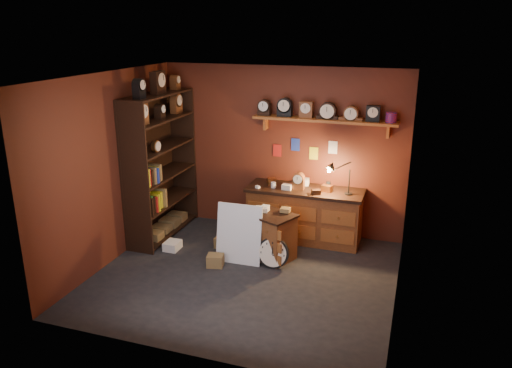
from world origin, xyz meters
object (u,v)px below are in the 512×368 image
object	(u,v)px
workbench	(304,211)
big_round_clock	(273,253)
low_cabinet	(272,234)
shelving_unit	(159,160)

from	to	relation	value
workbench	big_round_clock	distance (m)	1.13
workbench	low_cabinet	bearing A→B (deg)	-109.03
shelving_unit	workbench	world-z (taller)	shelving_unit
low_cabinet	shelving_unit	bearing A→B (deg)	-165.35
shelving_unit	big_round_clock	xyz separation A→B (m)	(2.08, -0.60, -1.03)
big_round_clock	shelving_unit	bearing A→B (deg)	164.04
workbench	low_cabinet	world-z (taller)	workbench
workbench	low_cabinet	xyz separation A→B (m)	(-0.28, -0.83, -0.09)
workbench	low_cabinet	size ratio (longest dim) A/B	2.33
shelving_unit	low_cabinet	xyz separation A→B (m)	(1.99, -0.33, -0.87)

